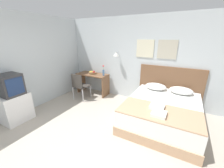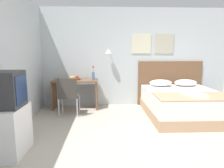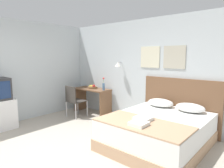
% 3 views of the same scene
% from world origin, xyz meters
% --- Properties ---
extents(ground_plane, '(24.00, 24.00, 0.00)m').
position_xyz_m(ground_plane, '(0.00, 0.00, 0.00)').
color(ground_plane, '#B2A899').
extents(wall_back, '(5.49, 0.31, 2.65)m').
position_xyz_m(wall_back, '(0.01, 2.92, 1.33)').
color(wall_back, silver).
rests_on(wall_back, ground_plane).
extents(bed, '(1.66, 1.98, 0.58)m').
position_xyz_m(bed, '(1.17, 1.84, 0.29)').
color(bed, tan).
rests_on(bed, ground_plane).
extents(headboard, '(1.78, 0.06, 1.22)m').
position_xyz_m(headboard, '(1.17, 2.86, 0.61)').
color(headboard, brown).
rests_on(headboard, ground_plane).
extents(pillow_left, '(0.59, 0.42, 0.17)m').
position_xyz_m(pillow_left, '(0.83, 2.57, 0.67)').
color(pillow_left, white).
rests_on(pillow_left, bed).
extents(pillow_right, '(0.59, 0.42, 0.17)m').
position_xyz_m(pillow_right, '(1.50, 2.57, 0.67)').
color(pillow_right, white).
rests_on(pillow_right, bed).
extents(throw_blanket, '(1.61, 0.79, 0.02)m').
position_xyz_m(throw_blanket, '(1.17, 1.27, 0.59)').
color(throw_blanket, tan).
rests_on(throw_blanket, bed).
extents(folded_towel_near_foot, '(0.29, 0.27, 0.06)m').
position_xyz_m(folded_towel_near_foot, '(1.11, 1.41, 0.64)').
color(folded_towel_near_foot, white).
rests_on(folded_towel_near_foot, throw_blanket).
extents(folded_towel_mid_bed, '(0.27, 0.26, 0.06)m').
position_xyz_m(folded_towel_mid_bed, '(1.19, 1.13, 0.64)').
color(folded_towel_mid_bed, white).
rests_on(folded_towel_mid_bed, throw_blanket).
extents(desk, '(1.16, 0.52, 0.76)m').
position_xyz_m(desk, '(-1.43, 2.58, 0.52)').
color(desk, brown).
rests_on(desk, ground_plane).
extents(desk_chair, '(0.46, 0.46, 0.90)m').
position_xyz_m(desk_chair, '(-1.49, 1.92, 0.53)').
color(desk_chair, '#3D3833').
rests_on(desk_chair, ground_plane).
extents(fruit_bowl, '(0.29, 0.29, 0.12)m').
position_xyz_m(fruit_bowl, '(-1.43, 2.60, 0.79)').
color(fruit_bowl, brown).
rests_on(fruit_bowl, desk).
extents(flower_vase, '(0.07, 0.07, 0.37)m').
position_xyz_m(flower_vase, '(-0.95, 2.57, 0.89)').
color(flower_vase, '#4C7099').
rests_on(flower_vase, desk).
extents(tv_stand, '(0.50, 0.63, 0.71)m').
position_xyz_m(tv_stand, '(-2.07, 0.20, 0.36)').
color(tv_stand, white).
rests_on(tv_stand, ground_plane).
extents(television, '(0.49, 0.45, 0.51)m').
position_xyz_m(television, '(-2.07, 0.20, 0.97)').
color(television, '#2D2D30').
rests_on(television, tv_stand).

